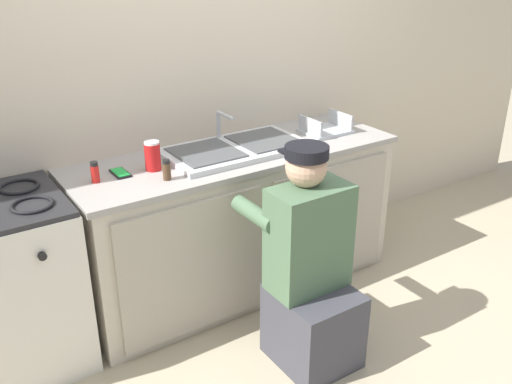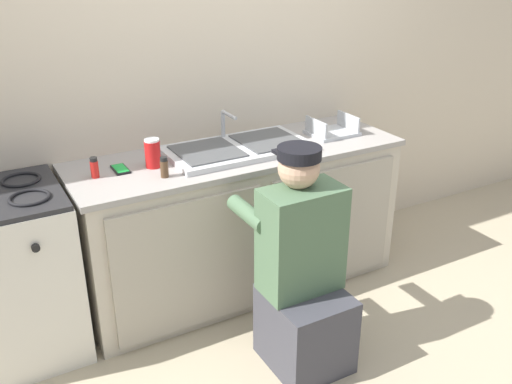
{
  "view_description": "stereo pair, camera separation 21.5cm",
  "coord_description": "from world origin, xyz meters",
  "px_view_note": "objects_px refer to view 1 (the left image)",
  "views": [
    {
      "loc": [
        -1.55,
        -2.24,
        1.94
      ],
      "look_at": [
        0.0,
        0.1,
        0.69
      ],
      "focal_mm": 40.0,
      "sensor_mm": 36.0,
      "label": 1
    },
    {
      "loc": [
        -1.37,
        -2.36,
        1.94
      ],
      "look_at": [
        0.0,
        0.1,
        0.69
      ],
      "focal_mm": 40.0,
      "sensor_mm": 36.0,
      "label": 2
    }
  ],
  "objects_px": {
    "spice_bottle_red": "(95,172)",
    "spice_bottle_pepper": "(167,170)",
    "plumber_person": "(310,277)",
    "sink_double_basin": "(236,148)",
    "cell_phone": "(120,173)",
    "stove_range": "(12,286)",
    "soda_cup_red": "(153,156)",
    "dish_rack_tray": "(325,129)"
  },
  "relations": [
    {
      "from": "spice_bottle_red",
      "to": "spice_bottle_pepper",
      "type": "xyz_separation_m",
      "value": [
        0.3,
        -0.16,
        0.0
      ]
    },
    {
      "from": "stove_range",
      "to": "spice_bottle_red",
      "type": "xyz_separation_m",
      "value": [
        0.46,
        0.01,
        0.47
      ]
    },
    {
      "from": "plumber_person",
      "to": "soda_cup_red",
      "type": "distance_m",
      "value": 0.99
    },
    {
      "from": "plumber_person",
      "to": "cell_phone",
      "type": "relative_size",
      "value": 7.89
    },
    {
      "from": "spice_bottle_red",
      "to": "spice_bottle_pepper",
      "type": "relative_size",
      "value": 1.0
    },
    {
      "from": "plumber_person",
      "to": "dish_rack_tray",
      "type": "distance_m",
      "value": 1.09
    },
    {
      "from": "plumber_person",
      "to": "spice_bottle_red",
      "type": "bearing_deg",
      "value": 134.39
    },
    {
      "from": "spice_bottle_red",
      "to": "soda_cup_red",
      "type": "height_order",
      "value": "soda_cup_red"
    },
    {
      "from": "sink_double_basin",
      "to": "cell_phone",
      "type": "relative_size",
      "value": 5.71
    },
    {
      "from": "spice_bottle_pepper",
      "to": "soda_cup_red",
      "type": "relative_size",
      "value": 0.69
    },
    {
      "from": "sink_double_basin",
      "to": "plumber_person",
      "type": "distance_m",
      "value": 0.86
    },
    {
      "from": "sink_double_basin",
      "to": "spice_bottle_pepper",
      "type": "height_order",
      "value": "sink_double_basin"
    },
    {
      "from": "spice_bottle_red",
      "to": "spice_bottle_pepper",
      "type": "bearing_deg",
      "value": -28.32
    },
    {
      "from": "dish_rack_tray",
      "to": "soda_cup_red",
      "type": "distance_m",
      "value": 1.12
    },
    {
      "from": "sink_double_basin",
      "to": "plumber_person",
      "type": "height_order",
      "value": "plumber_person"
    },
    {
      "from": "sink_double_basin",
      "to": "spice_bottle_red",
      "type": "relative_size",
      "value": 7.62
    },
    {
      "from": "cell_phone",
      "to": "spice_bottle_red",
      "type": "bearing_deg",
      "value": -166.41
    },
    {
      "from": "sink_double_basin",
      "to": "stove_range",
      "type": "bearing_deg",
      "value": -179.9
    },
    {
      "from": "cell_phone",
      "to": "dish_rack_tray",
      "type": "height_order",
      "value": "dish_rack_tray"
    },
    {
      "from": "plumber_person",
      "to": "spice_bottle_pepper",
      "type": "relative_size",
      "value": 10.52
    },
    {
      "from": "sink_double_basin",
      "to": "stove_range",
      "type": "distance_m",
      "value": 1.33
    },
    {
      "from": "spice_bottle_pepper",
      "to": "cell_phone",
      "type": "height_order",
      "value": "spice_bottle_pepper"
    },
    {
      "from": "plumber_person",
      "to": "soda_cup_red",
      "type": "height_order",
      "value": "plumber_person"
    },
    {
      "from": "sink_double_basin",
      "to": "cell_phone",
      "type": "xyz_separation_m",
      "value": [
        -0.66,
        0.04,
        -0.01
      ]
    },
    {
      "from": "spice_bottle_pepper",
      "to": "sink_double_basin",
      "type": "bearing_deg",
      "value": 17.72
    },
    {
      "from": "stove_range",
      "to": "cell_phone",
      "type": "bearing_deg",
      "value": 3.85
    },
    {
      "from": "sink_double_basin",
      "to": "plumber_person",
      "type": "relative_size",
      "value": 0.72
    },
    {
      "from": "cell_phone",
      "to": "plumber_person",
      "type": "bearing_deg",
      "value": -52.56
    },
    {
      "from": "sink_double_basin",
      "to": "spice_bottle_pepper",
      "type": "distance_m",
      "value": 0.52
    },
    {
      "from": "plumber_person",
      "to": "dish_rack_tray",
      "type": "relative_size",
      "value": 3.94
    },
    {
      "from": "sink_double_basin",
      "to": "stove_range",
      "type": "relative_size",
      "value": 0.91
    },
    {
      "from": "plumber_person",
      "to": "spice_bottle_pepper",
      "type": "distance_m",
      "value": 0.86
    },
    {
      "from": "sink_double_basin",
      "to": "plumber_person",
      "type": "bearing_deg",
      "value": -94.13
    },
    {
      "from": "sink_double_basin",
      "to": "soda_cup_red",
      "type": "relative_size",
      "value": 5.26
    },
    {
      "from": "sink_double_basin",
      "to": "soda_cup_red",
      "type": "bearing_deg",
      "value": 179.88
    },
    {
      "from": "plumber_person",
      "to": "spice_bottle_pepper",
      "type": "xyz_separation_m",
      "value": [
        -0.44,
        0.59,
        0.45
      ]
    },
    {
      "from": "spice_bottle_red",
      "to": "dish_rack_tray",
      "type": "distance_m",
      "value": 1.42
    },
    {
      "from": "spice_bottle_red",
      "to": "dish_rack_tray",
      "type": "height_order",
      "value": "dish_rack_tray"
    },
    {
      "from": "plumber_person",
      "to": "dish_rack_tray",
      "type": "xyz_separation_m",
      "value": [
        0.68,
        0.73,
        0.42
      ]
    },
    {
      "from": "sink_double_basin",
      "to": "cell_phone",
      "type": "distance_m",
      "value": 0.66
    },
    {
      "from": "sink_double_basin",
      "to": "spice_bottle_pepper",
      "type": "xyz_separation_m",
      "value": [
        -0.49,
        -0.16,
        0.03
      ]
    },
    {
      "from": "stove_range",
      "to": "sink_double_basin",
      "type": "bearing_deg",
      "value": 0.1
    }
  ]
}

